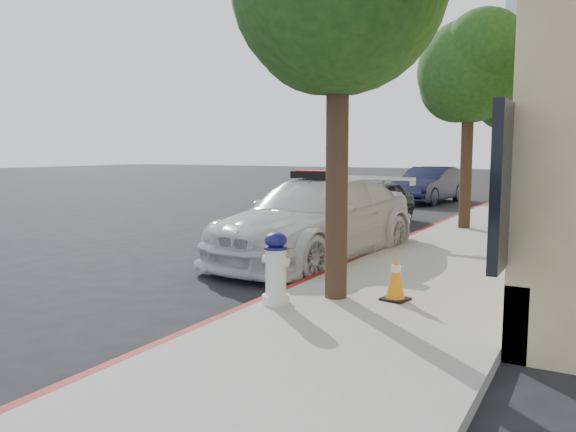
# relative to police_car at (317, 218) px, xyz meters

# --- Properties ---
(ground) EXTENTS (120.00, 120.00, 0.00)m
(ground) POSITION_rel_police_car_xyz_m (-1.10, -1.04, -0.80)
(ground) COLOR black
(ground) RESTS_ON ground
(sidewalk) EXTENTS (3.20, 50.00, 0.15)m
(sidewalk) POSITION_rel_police_car_xyz_m (2.50, 8.96, -0.73)
(sidewalk) COLOR gray
(sidewalk) RESTS_ON ground
(curb_strip) EXTENTS (0.12, 50.00, 0.15)m
(curb_strip) POSITION_rel_police_car_xyz_m (0.96, 8.96, -0.73)
(curb_strip) COLOR maroon
(curb_strip) RESTS_ON ground
(tower_left) EXTENTS (18.00, 14.00, 60.00)m
(tower_left) POSITION_rel_police_car_xyz_m (-5.10, 118.96, 29.20)
(tower_left) COLOR #9EA8B7
(tower_left) RESTS_ON ground
(tree_mid) EXTENTS (2.77, 2.64, 5.43)m
(tree_mid) POSITION_rel_police_car_xyz_m (1.83, 4.95, 3.36)
(tree_mid) COLOR black
(tree_mid) RESTS_ON sidewalk
(tree_far) EXTENTS (3.10, 3.00, 5.81)m
(tree_far) POSITION_rel_police_car_xyz_m (1.83, 12.95, 3.58)
(tree_far) COLOR black
(tree_far) RESTS_ON sidewalk
(police_car) EXTENTS (2.73, 5.70, 1.75)m
(police_car) POSITION_rel_police_car_xyz_m (0.00, 0.00, 0.00)
(police_car) COLOR silver
(police_car) RESTS_ON ground
(parked_car_mid) EXTENTS (1.59, 3.84, 1.30)m
(parked_car_mid) POSITION_rel_police_car_xyz_m (-0.87, 5.38, -0.15)
(parked_car_mid) COLOR #212329
(parked_car_mid) RESTS_ON ground
(parked_car_far) EXTENTS (2.12, 4.69, 1.49)m
(parked_car_far) POSITION_rel_police_car_xyz_m (-1.35, 13.07, -0.06)
(parked_car_far) COLOR #141732
(parked_car_far) RESTS_ON ground
(fire_hydrant) EXTENTS (0.40, 0.36, 0.94)m
(fire_hydrant) POSITION_rel_police_car_xyz_m (1.25, -3.72, -0.20)
(fire_hydrant) COLOR silver
(fire_hydrant) RESTS_ON sidewalk
(traffic_cone) EXTENTS (0.38, 0.38, 0.62)m
(traffic_cone) POSITION_rel_police_car_xyz_m (2.56, -2.79, -0.35)
(traffic_cone) COLOR black
(traffic_cone) RESTS_ON sidewalk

